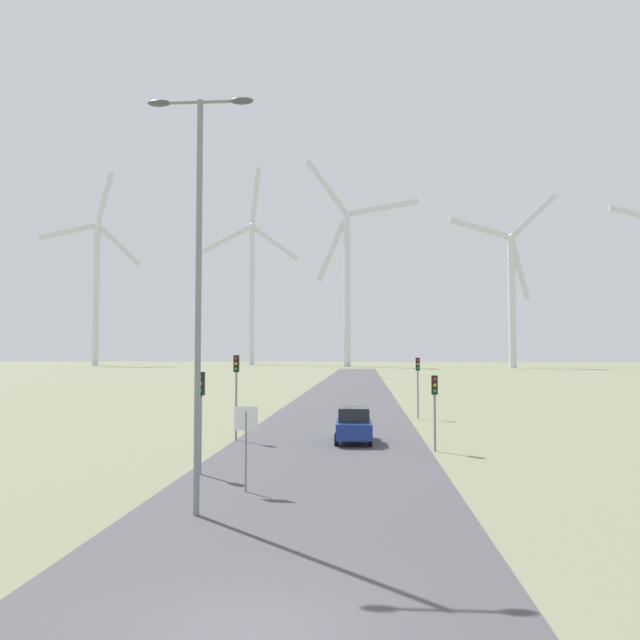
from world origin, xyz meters
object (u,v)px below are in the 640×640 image
at_px(stop_sign_near, 246,432).
at_px(wind_turbine_left, 252,279).
at_px(traffic_light_post_near_left, 201,399).
at_px(wind_turbine_center, 347,271).
at_px(streetlamp, 199,258).
at_px(traffic_light_post_mid_left, 236,378).
at_px(car_approaching, 354,425).
at_px(traffic_light_post_near_right, 435,396).
at_px(wind_turbine_right, 512,285).
at_px(traffic_light_post_mid_right, 418,374).
at_px(wind_turbine_far_left, 97,279).

relative_size(stop_sign_near, wind_turbine_left, 0.04).
distance_m(traffic_light_post_near_left, wind_turbine_center, 181.87).
height_order(streetlamp, stop_sign_near, streetlamp).
distance_m(streetlamp, wind_turbine_left, 223.95).
height_order(traffic_light_post_mid_left, car_approaching, traffic_light_post_mid_left).
xyz_separation_m(traffic_light_post_near_right, car_approaching, (-3.88, 2.64, -1.71)).
relative_size(streetlamp, wind_turbine_center, 0.17).
distance_m(stop_sign_near, traffic_light_post_near_right, 11.64).
height_order(traffic_light_post_near_right, car_approaching, traffic_light_post_near_right).
relative_size(wind_turbine_left, wind_turbine_right, 1.43).
relative_size(streetlamp, stop_sign_near, 4.29).
height_order(traffic_light_post_near_left, traffic_light_post_mid_right, traffic_light_post_mid_right).
bearing_deg(wind_turbine_left, wind_turbine_center, -41.72).
distance_m(car_approaching, wind_turbine_far_left, 206.90).
height_order(traffic_light_post_near_left, wind_turbine_center, wind_turbine_center).
bearing_deg(wind_turbine_left, wind_turbine_right, -27.37).
distance_m(traffic_light_post_mid_right, wind_turbine_far_left, 198.25).
bearing_deg(wind_turbine_far_left, traffic_light_post_near_right, -61.95).
height_order(streetlamp, traffic_light_post_mid_right, streetlamp).
bearing_deg(wind_turbine_right, traffic_light_post_mid_right, -105.58).
relative_size(streetlamp, wind_turbine_far_left, 0.18).
xyz_separation_m(traffic_light_post_mid_left, wind_turbine_far_left, (-88.07, 181.34, 27.35)).
bearing_deg(traffic_light_post_mid_right, wind_turbine_far_left, 120.17).
distance_m(traffic_light_post_near_right, wind_turbine_right, 168.24).
relative_size(traffic_light_post_mid_left, wind_turbine_right, 0.08).
bearing_deg(streetlamp, traffic_light_post_near_left, 103.98).
xyz_separation_m(streetlamp, car_approaching, (4.28, 14.74, -6.52)).
distance_m(wind_turbine_far_left, wind_turbine_center, 90.11).
relative_size(traffic_light_post_near_right, traffic_light_post_mid_left, 0.79).
relative_size(car_approaching, wind_turbine_center, 0.06).
distance_m(traffic_light_post_near_left, traffic_light_post_mid_right, 23.17).
relative_size(stop_sign_near, wind_turbine_right, 0.05).
height_order(wind_turbine_far_left, wind_turbine_left, wind_turbine_left).
bearing_deg(traffic_light_post_near_left, traffic_light_post_mid_right, 64.22).
xyz_separation_m(traffic_light_post_mid_right, car_approaching, (-4.34, -11.99, -2.22)).
height_order(traffic_light_post_near_right, wind_turbine_center, wind_turbine_center).
xyz_separation_m(stop_sign_near, car_approaching, (3.43, 11.67, -1.08)).
bearing_deg(stop_sign_near, wind_turbine_far_left, 115.18).
height_order(traffic_light_post_near_right, traffic_light_post_mid_left, traffic_light_post_mid_left).
bearing_deg(wind_turbine_right, streetlamp, -105.94).
relative_size(traffic_light_post_near_right, car_approaching, 0.86).
bearing_deg(traffic_light_post_mid_right, wind_turbine_center, 93.33).
distance_m(car_approaching, wind_turbine_center, 173.51).
xyz_separation_m(traffic_light_post_near_left, traffic_light_post_mid_left, (-0.53, 9.25, 0.42)).
relative_size(streetlamp, car_approaching, 2.94).
bearing_deg(streetlamp, wind_turbine_center, 90.19).
bearing_deg(traffic_light_post_near_left, traffic_light_post_near_right, 32.96).
xyz_separation_m(traffic_light_post_near_left, wind_turbine_center, (0.84, 179.64, 28.41)).
bearing_deg(car_approaching, wind_turbine_far_left, 117.44).
relative_size(stop_sign_near, wind_turbine_far_left, 0.04).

